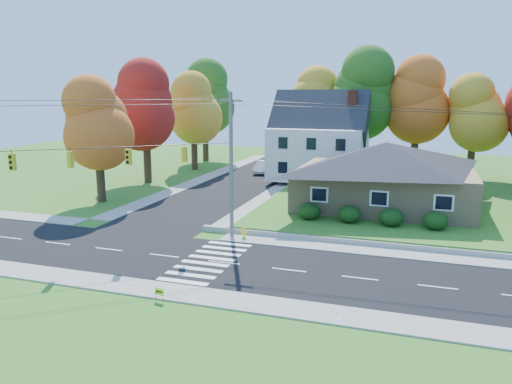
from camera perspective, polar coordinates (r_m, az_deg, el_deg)
ground at (r=30.04m, az=-3.68°, el=-8.08°), size 120.00×120.00×0.00m
road_main at (r=30.04m, az=-3.68°, el=-8.06°), size 90.00×8.00×0.02m
road_cross at (r=56.35m, az=-1.32°, el=1.26°), size 8.00×44.00×0.02m
sidewalk_north at (r=34.47m, az=-0.55°, el=-5.38°), size 90.00×2.00×0.08m
sidewalk_south at (r=25.78m, az=-7.93°, el=-11.48°), size 90.00×2.00×0.08m
lawn at (r=48.26m, az=20.70°, el=-0.96°), size 30.00×30.00×0.50m
ranch_house at (r=42.82m, az=14.52°, el=2.02°), size 14.60×10.60×5.40m
colonial_house at (r=55.51m, az=7.25°, el=5.78°), size 10.40×8.40×9.60m
hedge_row at (r=37.22m, az=12.90°, el=-2.65°), size 10.70×1.70×1.27m
traffic_infrastructure at (r=30.02m, az=-3.10°, el=2.08°), size 38.10×10.66×10.00m
tree_lot_0 at (r=61.55m, az=6.55°, el=9.83°), size 6.72×6.72×12.51m
tree_lot_1 at (r=59.57m, az=12.14°, el=10.85°), size 7.84×7.84×14.60m
tree_lot_2 at (r=60.21m, az=17.98°, el=9.93°), size 7.28×7.28×13.56m
tree_lot_3 at (r=59.48m, az=23.73°, el=8.25°), size 6.16×6.16×11.47m
tree_west_0 at (r=47.28m, az=-17.70°, el=7.46°), size 6.16×6.16×11.47m
tree_west_1 at (r=56.12m, az=-12.57°, el=9.63°), size 7.28×7.28×13.56m
tree_west_2 at (r=64.50m, az=-7.17°, el=9.44°), size 6.72×6.72×12.51m
tree_west_3 at (r=72.56m, az=-5.89°, el=10.73°), size 7.84×7.84×14.60m
white_car at (r=61.75m, az=0.81°, el=2.88°), size 1.87×4.64×1.50m
fire_hydrant at (r=34.61m, az=-1.39°, el=-4.70°), size 0.47×0.37×0.83m
yard_sign at (r=25.13m, az=-10.99°, el=-11.15°), size 0.52×0.13×0.66m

